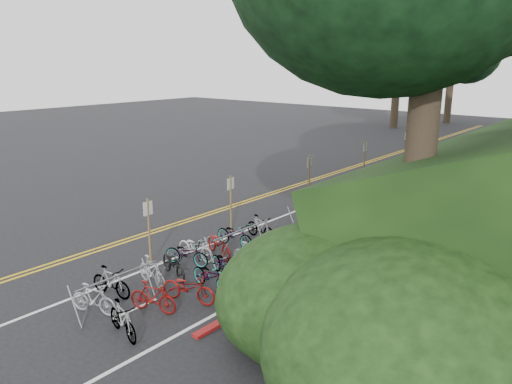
% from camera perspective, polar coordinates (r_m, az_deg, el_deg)
% --- Properties ---
extents(ground, '(120.00, 120.00, 0.00)m').
position_cam_1_polar(ground, '(19.21, -14.44, -7.83)').
color(ground, black).
rests_on(ground, ground).
extents(road_markings, '(7.47, 80.00, 0.01)m').
position_cam_1_polar(road_markings, '(25.64, 4.94, -1.62)').
color(road_markings, gold).
rests_on(road_markings, ground).
extents(red_curb, '(0.25, 28.00, 0.10)m').
position_cam_1_polar(red_curb, '(24.92, 17.09, -2.62)').
color(red_curb, maroon).
rests_on(red_curb, ground).
extents(bike_rack_front, '(1.15, 2.77, 1.19)m').
position_cam_1_polar(bike_rack_front, '(15.42, -15.40, -10.26)').
color(bike_rack_front, gray).
rests_on(bike_rack_front, ground).
extents(bike_racks_rest, '(1.14, 23.00, 1.17)m').
position_cam_1_polar(bike_racks_rest, '(26.66, 12.75, 0.60)').
color(bike_racks_rest, gray).
rests_on(bike_racks_rest, ground).
extents(signpost_near, '(0.08, 0.40, 2.50)m').
position_cam_1_polar(signpost_near, '(18.36, -12.14, -3.99)').
color(signpost_near, brown).
rests_on(signpost_near, ground).
extents(signposts_rest, '(0.08, 18.40, 2.50)m').
position_cam_1_polar(signposts_rest, '(28.51, 9.46, 2.88)').
color(signposts_rest, brown).
rests_on(signposts_rest, ground).
extents(bike_front, '(0.66, 1.79, 0.94)m').
position_cam_1_polar(bike_front, '(18.92, -6.93, -6.28)').
color(bike_front, beige).
rests_on(bike_front, ground).
extents(bike_valet, '(3.29, 9.99, 1.00)m').
position_cam_1_polar(bike_valet, '(17.45, -6.68, -8.11)').
color(bike_valet, '#9E9EA3').
rests_on(bike_valet, ground).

